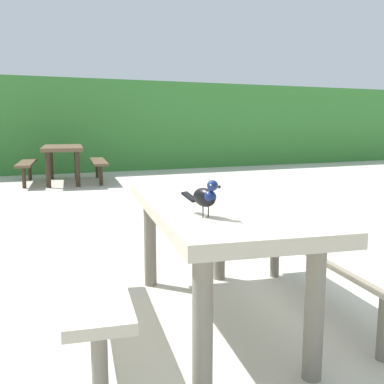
# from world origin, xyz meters

# --- Properties ---
(ground_plane) EXTENTS (60.00, 60.00, 0.00)m
(ground_plane) POSITION_xyz_m (0.00, 0.00, 0.00)
(ground_plane) COLOR beige
(hedge_wall) EXTENTS (28.00, 2.31, 2.26)m
(hedge_wall) POSITION_xyz_m (0.00, 9.57, 1.13)
(hedge_wall) COLOR #387A33
(hedge_wall) RESTS_ON ground
(picnic_table_foreground) EXTENTS (1.92, 1.94, 0.74)m
(picnic_table_foreground) POSITION_xyz_m (0.22, -0.25, 0.56)
(picnic_table_foreground) COLOR #B2A893
(picnic_table_foreground) RESTS_ON ground
(bird_grackle) EXTENTS (0.11, 0.28, 0.18)m
(bird_grackle) POSITION_xyz_m (-0.02, -0.66, 0.84)
(bird_grackle) COLOR black
(bird_grackle) RESTS_ON picnic_table_foreground
(picnic_table_mid_left) EXTENTS (1.90, 1.92, 0.74)m
(picnic_table_mid_left) POSITION_xyz_m (0.23, 6.72, 0.56)
(picnic_table_mid_left) COLOR brown
(picnic_table_mid_left) RESTS_ON ground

